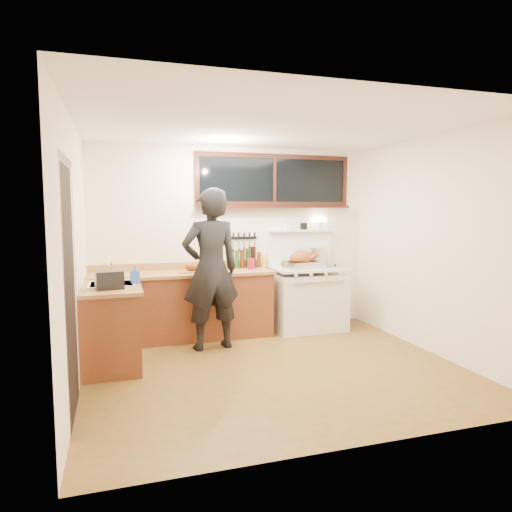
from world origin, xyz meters
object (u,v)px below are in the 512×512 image
object	(u,v)px
cutting_board	(192,268)
roast_turkey	(302,261)
man	(211,269)
vintage_stove	(307,297)

from	to	relation	value
cutting_board	roast_turkey	bearing A→B (deg)	-2.48
man	cutting_board	distance (m)	0.53
man	roast_turkey	bearing A→B (deg)	17.47
vintage_stove	cutting_board	size ratio (longest dim) A/B	4.44
vintage_stove	roast_turkey	size ratio (longest dim) A/B	3.05
cutting_board	roast_turkey	size ratio (longest dim) A/B	0.69
man	roast_turkey	world-z (taller)	man
roast_turkey	vintage_stove	bearing A→B (deg)	28.12
vintage_stove	man	xyz separation A→B (m)	(-1.52, -0.50, 0.53)
vintage_stove	cutting_board	xyz separation A→B (m)	(-1.67, 0.00, 0.48)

